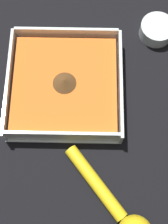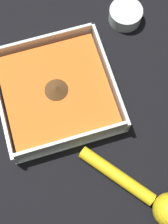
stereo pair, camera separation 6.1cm
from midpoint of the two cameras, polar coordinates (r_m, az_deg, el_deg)
The scene contains 4 objects.
ground_plane at distance 0.65m, azimuth 2.37°, elevation 3.65°, with size 4.00×4.00×0.00m, color black.
square_dish at distance 0.64m, azimuth -0.77°, elevation 4.70°, with size 0.23×0.23×0.05m.
spice_bowl at distance 0.73m, azimuth 15.54°, elevation 13.91°, with size 0.07×0.07×0.03m.
lemon_squeezer at distance 0.58m, azimuth 10.30°, elevation -19.01°, with size 0.19×0.16×0.06m.
Camera 1 is at (-0.25, -0.01, 0.60)m, focal length 50.00 mm.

